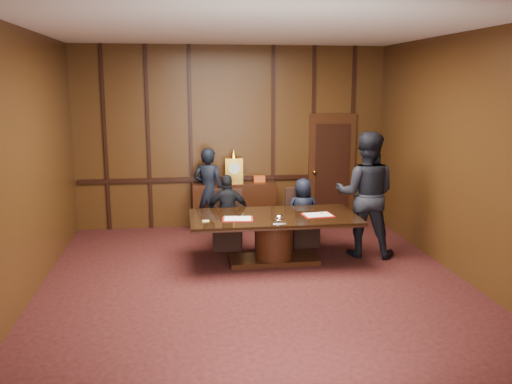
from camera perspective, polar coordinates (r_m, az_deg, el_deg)
The scene contains 13 objects.
room at distance 7.28m, azimuth 0.55°, elevation 2.99°, with size 7.00×7.04×3.50m.
sideboard at distance 10.55m, azimuth -2.33°, elevation -1.23°, with size 1.60×0.45×1.54m.
conference_table at distance 8.52m, azimuth 1.88°, elevation -4.12°, with size 2.62×1.32×0.76m.
folder_left at distance 8.21m, azimuth -1.93°, elevation -2.85°, with size 0.49×0.38×0.02m.
folder_right at distance 8.50m, azimuth 6.52°, elevation -2.42°, with size 0.49×0.37×0.02m.
inkstand at distance 8.01m, azimuth 2.44°, elevation -2.87°, with size 0.20×0.14×0.12m.
notepad at distance 8.12m, azimuth -5.31°, elevation -3.06°, with size 0.10×0.07×0.01m, color #E8CF71.
chair_left at distance 9.33m, azimuth -2.97°, elevation -4.12°, with size 0.55×0.55×0.99m.
chair_right at distance 9.53m, azimuth 4.81°, elevation -3.83°, with size 0.55×0.55×0.99m.
signatory_left at distance 9.17m, azimuth -2.98°, elevation -2.14°, with size 0.75×0.31×1.29m, color black.
signatory_right at distance 9.38m, azimuth 4.97°, elevation -2.15°, with size 0.58×0.38×1.20m, color black.
witness_left at distance 10.29m, azimuth -5.03°, elevation 0.24°, with size 0.59×0.39×1.61m, color black.
witness_right at distance 8.95m, azimuth 11.46°, elevation -0.24°, with size 0.99×0.77×2.04m, color black.
Camera 1 is at (-1.00, -6.99, 2.78)m, focal length 38.00 mm.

